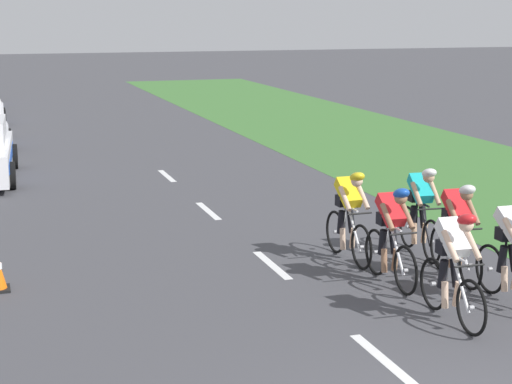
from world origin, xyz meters
name	(u,v)px	position (x,y,z in m)	size (l,w,h in m)	color
grass_verge	(444,165)	(7.34, 14.00, 0.00)	(7.00, 60.00, 0.01)	#3D7033
lane_markings_centre	(272,265)	(0.00, 6.74, 0.00)	(0.14, 17.60, 0.01)	white
cyclist_lead	(454,265)	(1.40, 3.58, 0.79)	(0.42, 1.72, 1.56)	black
cyclist_third	(392,234)	(1.35, 5.24, 0.79)	(0.42, 1.72, 1.56)	black
cyclist_fourth	(457,229)	(2.39, 5.17, 0.79)	(0.44, 1.72, 1.56)	black
cyclist_fifth	(349,214)	(1.26, 6.58, 0.79)	(0.42, 1.72, 1.56)	black
cyclist_sixth	(421,209)	(2.53, 6.51, 0.79)	(0.45, 1.72, 1.56)	black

